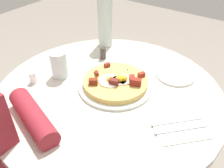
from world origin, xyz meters
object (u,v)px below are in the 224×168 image
breakfast_pizza (116,82)px  pizza_plate (115,85)px  pepper_shaker (103,53)px  salt_shaker (33,77)px  dining_table (109,122)px  fork (177,121)px  knife (182,129)px  water_glass (59,65)px  water_bottle (105,21)px  bread_plate (176,75)px

breakfast_pizza → pizza_plate: bearing=76.5°
pepper_shaker → salt_shaker: bearing=159.8°
dining_table → breakfast_pizza: breakfast_pizza is taller
fork → knife: bearing=90.0°
dining_table → knife: bearing=-96.6°
water_glass → water_bottle: 0.34m
bread_plate → knife: 0.31m
bread_plate → water_glass: water_glass is taller
breakfast_pizza → pepper_shaker: bearing=49.8°
dining_table → breakfast_pizza: size_ratio=3.48×
water_bottle → pepper_shaker: bearing=-148.2°
knife → pepper_shaker: pepper_shaker is taller
bread_plate → water_glass: size_ratio=1.46×
breakfast_pizza → water_glass: water_glass is taller
pizza_plate → breakfast_pizza: bearing=-103.5°
breakfast_pizza → fork: breakfast_pizza is taller
bread_plate → knife: bread_plate is taller
knife → salt_shaker: salt_shaker is taller
bread_plate → water_bottle: bearing=82.4°
dining_table → pepper_shaker: (0.18, 0.16, 0.21)m
pizza_plate → water_bottle: water_bottle is taller
pizza_plate → breakfast_pizza: breakfast_pizza is taller
dining_table → salt_shaker: bearing=116.2°
water_bottle → water_glass: bearing=-177.8°
knife → breakfast_pizza: bearing=-58.9°
pizza_plate → bread_plate: bearing=-38.3°
breakfast_pizza → salt_shaker: 0.34m
dining_table → fork: 0.34m
fork → salt_shaker: bearing=-34.0°
knife → pizza_plate: bearing=-58.9°
pizza_plate → water_bottle: bearing=42.9°
bread_plate → fork: size_ratio=0.90×
knife → pepper_shaker: (0.21, 0.48, 0.02)m
breakfast_pizza → salt_shaker: (-0.17, 0.29, -0.00)m
water_glass → dining_table: bearing=-79.5°
water_bottle → bread_plate: bearing=-97.6°
fork → knife: same height
bread_plate → pepper_shaker: pepper_shaker is taller
bread_plate → water_bottle: water_bottle is taller
fork → bread_plate: bearing=-112.1°
breakfast_pizza → fork: bearing=-98.7°
pizza_plate → water_glass: water_glass is taller
fork → pepper_shaker: (0.19, 0.45, 0.02)m
fork → water_glass: 0.51m
water_bottle → salt_shaker: (-0.43, 0.04, -0.10)m
dining_table → pizza_plate: pizza_plate is taller
fork → breakfast_pizza: bearing=-55.1°
breakfast_pizza → water_bottle: water_bottle is taller
pizza_plate → salt_shaker: bearing=120.2°
dining_table → pizza_plate: 0.19m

